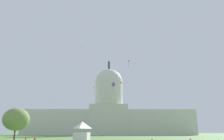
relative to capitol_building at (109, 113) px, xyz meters
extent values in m
cube|color=beige|center=(-36.82, 0.00, -7.98)|extent=(73.65, 21.09, 21.18)
cube|color=beige|center=(36.82, 0.00, -7.98)|extent=(73.65, 21.09, 21.18)
cube|color=beige|center=(0.00, 0.00, -5.83)|extent=(32.54, 23.20, 25.47)
cylinder|color=beige|center=(0.00, 0.00, 17.23)|extent=(24.56, 24.56, 20.64)
sphere|color=beige|center=(0.00, 0.00, 27.55)|extent=(24.83, 24.83, 24.83)
cylinder|color=#2D3833|center=(0.00, 0.00, 43.84)|extent=(1.80, 1.80, 7.75)
cube|color=white|center=(-7.38, -128.21, -17.09)|extent=(4.81, 6.49, 2.96)
pyramid|color=white|center=(-7.38, -128.21, -13.39)|extent=(5.05, 6.81, 2.22)
cylinder|color=#42301E|center=(-34.81, -113.12, -16.00)|extent=(0.53, 0.53, 5.15)
ellipsoid|color=olive|center=(-34.81, -113.12, -10.83)|extent=(13.48, 13.42, 8.63)
sphere|color=#A37556|center=(25.59, -150.12, -17.16)|extent=(0.29, 0.29, 0.22)
sphere|color=#A37556|center=(-11.00, -155.11, -17.05)|extent=(0.28, 0.28, 0.21)
sphere|color=#A37556|center=(12.19, -142.42, -17.15)|extent=(0.31, 0.31, 0.22)
sphere|color=brown|center=(-22.70, -134.65, -17.16)|extent=(0.36, 0.36, 0.26)
sphere|color=tan|center=(-19.64, -136.04, -17.04)|extent=(0.32, 0.32, 0.24)
sphere|color=brown|center=(19.18, -150.65, -16.91)|extent=(0.26, 0.26, 0.24)
pyramid|color=#D1339E|center=(-42.50, -41.32, 6.20)|extent=(0.84, 1.78, 0.37)
cylinder|color=red|center=(-42.03, -41.29, 4.18)|extent=(0.26, 0.15, 2.02)
pyramid|color=teal|center=(18.67, -50.57, 28.23)|extent=(1.57, 1.46, 0.32)
cylinder|color=teal|center=(18.58, -50.32, 25.86)|extent=(0.08, 0.47, 3.46)
cube|color=red|center=(9.56, -38.94, 19.07)|extent=(1.23, 1.20, 0.55)
cube|color=red|center=(9.56, -38.94, 19.62)|extent=(1.23, 1.20, 0.55)
cube|color=yellow|center=(-14.04, -87.72, 28.74)|extent=(0.37, 0.73, 0.99)
cube|color=blue|center=(9.60, -107.42, 14.56)|extent=(0.58, 0.82, 0.84)
cylinder|color=red|center=(9.40, -107.42, 12.79)|extent=(0.24, 0.41, 2.77)
cube|color=purple|center=(2.65, -116.79, 1.80)|extent=(1.34, 1.39, 0.76)
cube|color=purple|center=(2.65, -116.79, 2.43)|extent=(1.34, 1.39, 0.76)
cylinder|color=purple|center=(2.57, -116.79, 0.16)|extent=(0.20, 0.46, 2.81)
cube|color=#8CD133|center=(-11.65, -26.02, 18.13)|extent=(1.00, 0.68, 1.04)
cylinder|color=#8CD133|center=(-11.60, -26.02, 16.08)|extent=(0.39, 0.45, 3.09)
camera|label=1|loc=(1.63, -202.47, -15.26)|focal=36.30mm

